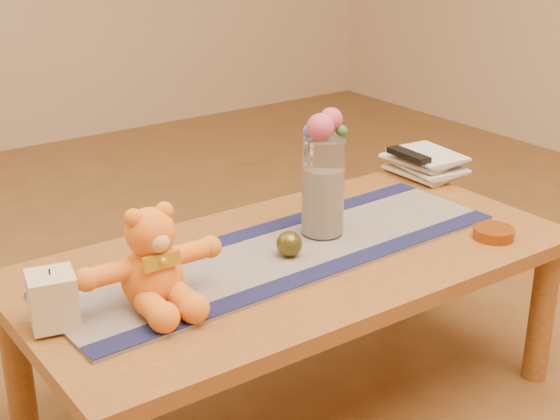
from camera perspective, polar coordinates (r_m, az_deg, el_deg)
floor at (r=2.25m, az=1.07°, el=-13.58°), size 5.50×5.50×0.00m
coffee_table_top at (r=2.03m, az=1.15°, el=-3.63°), size 1.40×0.70×0.04m
table_leg_fr at (r=2.37m, az=18.07°, el=-6.96°), size 0.07×0.07×0.41m
table_leg_bl at (r=2.12m, az=-18.11°, el=-10.54°), size 0.07×0.07×0.41m
table_leg_br at (r=2.71m, az=8.34°, el=-2.39°), size 0.07×0.07×0.41m
persian_runner at (r=2.02m, az=0.22°, el=-3.07°), size 1.21×0.39×0.01m
runner_border_near at (r=1.91m, az=2.89°, el=-4.37°), size 1.20×0.10×0.00m
runner_border_far at (r=2.12m, az=-2.19°, el=-1.64°), size 1.20×0.10×0.00m
teddy_bear at (r=1.75m, az=-9.14°, el=-3.32°), size 0.32×0.27×0.21m
pillar_candle at (r=1.73m, az=-15.81°, el=-6.11°), size 0.11×0.11×0.11m
candle_wick at (r=1.70m, az=-16.03°, el=-4.23°), size 0.00×0.00×0.01m
glass_vase at (r=2.08m, az=3.07°, el=1.64°), size 0.11×0.11×0.26m
potpourri_fill at (r=2.09m, az=3.05°, el=0.64°), size 0.09×0.09×0.18m
rose_left at (r=2.01m, az=2.89°, el=5.88°), size 0.07×0.07×0.07m
rose_right at (r=2.04m, az=3.63°, el=6.44°), size 0.06×0.06×0.06m
blue_flower_back at (r=2.06m, az=2.77°, el=6.10°), size 0.04×0.04×0.04m
blue_flower_side at (r=2.03m, az=2.13°, el=5.62°), size 0.04×0.04×0.04m
leaf_sprig at (r=2.04m, az=4.39°, el=5.62°), size 0.03×0.03×0.03m
bronze_ball at (r=1.98m, az=0.66°, el=-2.42°), size 0.08×0.08×0.06m
book_bottom at (r=2.56m, az=8.86°, el=2.35°), size 0.17×0.22×0.02m
book_lower at (r=2.56m, az=9.03°, el=2.75°), size 0.19×0.24×0.02m
book_upper at (r=2.55m, az=8.76°, el=3.15°), size 0.18×0.23×0.02m
book_top at (r=2.55m, az=9.03°, el=3.56°), size 0.19×0.24×0.02m
tv_remote at (r=2.53m, az=9.10°, el=3.88°), size 0.05×0.16×0.02m
amber_dish at (r=2.18m, az=14.91°, el=-1.59°), size 0.13×0.13×0.03m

